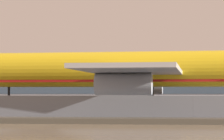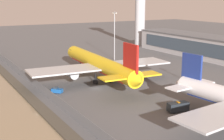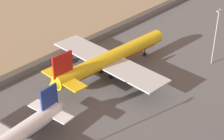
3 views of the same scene
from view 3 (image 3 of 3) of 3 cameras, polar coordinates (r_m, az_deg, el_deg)
ground_plane at (r=131.07m, az=-3.77°, el=-0.91°), size 500.00×500.00×0.00m
shoreline_seawall at (r=144.49m, az=-9.54°, el=1.99°), size 320.00×3.00×0.50m
perimeter_fence at (r=140.89m, az=-8.40°, el=1.78°), size 280.00×0.10×2.53m
cargo_jet_yellow at (r=129.80m, az=-0.16°, el=1.80°), size 55.12×47.66×15.33m
baggage_tug at (r=139.45m, az=-6.89°, el=1.36°), size 3.46×3.32×1.80m
ops_van at (r=110.61m, az=-11.12°, el=-7.34°), size 2.86×5.46×2.48m
apron_light_mast_apron_east at (r=138.08m, az=15.52°, el=5.31°), size 3.20×0.40×21.35m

